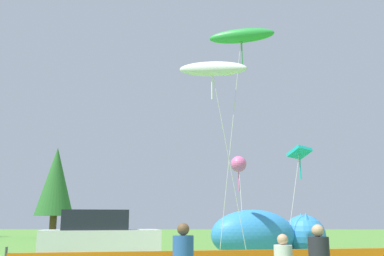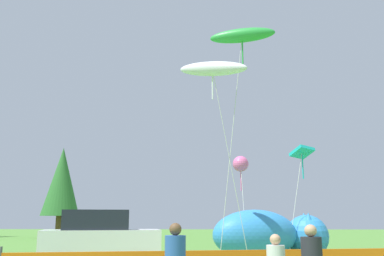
{
  "view_description": "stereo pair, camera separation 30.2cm",
  "coord_description": "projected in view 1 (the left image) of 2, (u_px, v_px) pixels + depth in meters",
  "views": [
    {
      "loc": [
        0.4,
        -12.47,
        1.86
      ],
      "look_at": [
        0.14,
        3.14,
        5.15
      ],
      "focal_mm": 40.0,
      "sensor_mm": 36.0,
      "label": 1
    },
    {
      "loc": [
        0.7,
        -12.46,
        1.86
      ],
      "look_at": [
        0.14,
        3.14,
        5.15
      ],
      "focal_mm": 40.0,
      "sensor_mm": 36.0,
      "label": 2
    }
  ],
  "objects": [
    {
      "name": "kite_teal_diamond",
      "position": [
        299.0,
        154.0,
        20.9
      ],
      "size": [
        1.75,
        1.68,
        5.3
      ],
      "color": "silver",
      "rests_on": "ground"
    },
    {
      "name": "kite_white_ghost",
      "position": [
        212.0,
        69.0,
        17.54
      ],
      "size": [
        3.13,
        2.16,
        8.47
      ],
      "color": "silver",
      "rests_on": "ground"
    },
    {
      "name": "parked_car",
      "position": [
        99.0,
        241.0,
        15.41
      ],
      "size": [
        4.46,
        2.58,
        2.14
      ],
      "rotation": [
        0.0,
        0.0,
        0.22
      ],
      "color": "white",
      "rests_on": "ground"
    },
    {
      "name": "kite_pink_octopus",
      "position": [
        239.0,
        164.0,
        20.69
      ],
      "size": [
        0.77,
        1.9,
        4.8
      ],
      "color": "silver",
      "rests_on": "ground"
    },
    {
      "name": "kite_green_fish",
      "position": [
        241.0,
        37.0,
        18.12
      ],
      "size": [
        2.86,
        1.3,
        9.8
      ],
      "color": "silver",
      "rests_on": "ground"
    },
    {
      "name": "horizon_tree_east",
      "position": [
        56.0,
        181.0,
        41.2
      ],
      "size": [
        3.62,
        3.62,
        8.63
      ],
      "color": "brown",
      "rests_on": "ground"
    },
    {
      "name": "inflatable_cat",
      "position": [
        267.0,
        236.0,
        19.56
      ],
      "size": [
        5.84,
        3.76,
        2.23
      ],
      "rotation": [
        0.0,
        0.0,
        0.37
      ],
      "color": "#338CD8",
      "rests_on": "ground"
    }
  ]
}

